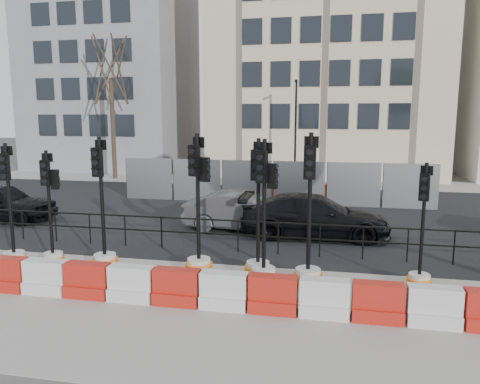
% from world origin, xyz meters
% --- Properties ---
extents(ground, '(120.00, 120.00, 0.00)m').
position_xyz_m(ground, '(0.00, 0.00, 0.00)').
color(ground, '#51514C').
rests_on(ground, ground).
extents(sidewalk_near, '(40.00, 6.00, 0.02)m').
position_xyz_m(sidewalk_near, '(0.00, -3.00, 0.01)').
color(sidewalk_near, gray).
rests_on(sidewalk_near, ground).
extents(road, '(40.00, 14.00, 0.03)m').
position_xyz_m(road, '(0.00, 7.00, 0.01)').
color(road, black).
rests_on(road, ground).
extents(sidewalk_far, '(40.00, 4.00, 0.02)m').
position_xyz_m(sidewalk_far, '(0.00, 16.00, 0.01)').
color(sidewalk_far, gray).
rests_on(sidewalk_far, ground).
extents(building_grey, '(11.00, 9.06, 14.00)m').
position_xyz_m(building_grey, '(-14.00, 21.99, 7.00)').
color(building_grey, gray).
rests_on(building_grey, ground).
extents(building_cream, '(15.00, 10.06, 18.00)m').
position_xyz_m(building_cream, '(2.00, 21.99, 9.00)').
color(building_cream, beige).
rests_on(building_cream, ground).
extents(kerb_railing, '(18.00, 0.04, 1.00)m').
position_xyz_m(kerb_railing, '(0.00, 1.20, 0.69)').
color(kerb_railing, black).
rests_on(kerb_railing, ground).
extents(heras_fencing, '(14.33, 1.72, 2.00)m').
position_xyz_m(heras_fencing, '(-0.01, 9.80, 0.68)').
color(heras_fencing, gray).
rests_on(heras_fencing, ground).
extents(lamp_post_far, '(0.12, 0.56, 6.00)m').
position_xyz_m(lamp_post_far, '(0.50, 14.98, 3.22)').
color(lamp_post_far, black).
rests_on(lamp_post_far, ground).
extents(tree_bare_far, '(2.00, 2.00, 9.00)m').
position_xyz_m(tree_bare_far, '(-11.00, 15.50, 6.65)').
color(tree_bare_far, '#473828').
rests_on(tree_bare_far, ground).
extents(barrier_row, '(14.65, 0.50, 0.80)m').
position_xyz_m(barrier_row, '(0.00, -2.80, 0.37)').
color(barrier_row, red).
rests_on(barrier_row, ground).
extents(traffic_signal_a, '(0.66, 0.66, 3.35)m').
position_xyz_m(traffic_signal_a, '(-5.71, -1.24, 0.69)').
color(traffic_signal_a, silver).
rests_on(traffic_signal_a, ground).
extents(traffic_signal_b, '(0.62, 0.62, 3.16)m').
position_xyz_m(traffic_signal_b, '(-4.67, -1.02, 0.75)').
color(traffic_signal_b, silver).
rests_on(traffic_signal_b, ground).
extents(traffic_signal_c, '(0.70, 0.70, 3.53)m').
position_xyz_m(traffic_signal_c, '(-3.17, -0.99, 0.73)').
color(traffic_signal_c, silver).
rests_on(traffic_signal_c, ground).
extents(traffic_signal_d, '(0.71, 0.71, 3.63)m').
position_xyz_m(traffic_signal_d, '(-0.59, -0.89, 0.86)').
color(traffic_signal_d, silver).
rests_on(traffic_signal_d, ground).
extents(traffic_signal_e, '(0.69, 0.69, 3.52)m').
position_xyz_m(traffic_signal_e, '(0.92, -0.81, 0.73)').
color(traffic_signal_e, silver).
rests_on(traffic_signal_e, ground).
extents(traffic_signal_f, '(0.70, 0.70, 3.53)m').
position_xyz_m(traffic_signal_f, '(1.14, -1.24, 0.84)').
color(traffic_signal_f, silver).
rests_on(traffic_signal_f, ground).
extents(traffic_signal_g, '(0.73, 0.73, 3.69)m').
position_xyz_m(traffic_signal_g, '(2.20, -1.17, 0.76)').
color(traffic_signal_g, silver).
rests_on(traffic_signal_g, ground).
extents(traffic_signal_h, '(0.59, 0.59, 3.01)m').
position_xyz_m(traffic_signal_h, '(4.79, -0.79, 0.62)').
color(traffic_signal_h, silver).
rests_on(traffic_signal_h, ground).
extents(car_b, '(1.70, 4.25, 1.37)m').
position_xyz_m(car_b, '(-0.38, 3.94, 0.69)').
color(car_b, '#46464B').
rests_on(car_b, ground).
extents(car_c, '(2.27, 5.07, 1.44)m').
position_xyz_m(car_c, '(2.14, 3.50, 0.72)').
color(car_c, black).
rests_on(car_c, ground).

